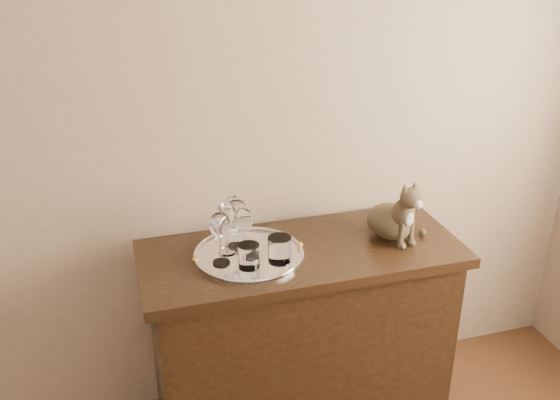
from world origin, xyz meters
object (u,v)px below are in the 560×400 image
at_px(tray, 249,255).
at_px(wine_glass_d, 244,231).
at_px(tumbler_a, 280,249).
at_px(tumbler_b, 249,256).
at_px(cat, 392,206).
at_px(sideboard, 300,342).
at_px(wine_glass_c, 220,238).
at_px(wine_glass_b, 235,222).
at_px(wine_glass_a, 226,228).

distance_m(tray, wine_glass_d, 0.10).
distance_m(tumbler_a, tumbler_b, 0.11).
bearing_deg(tumbler_b, tumbler_a, 3.56).
bearing_deg(wine_glass_d, tumbler_b, -92.95).
height_order(wine_glass_d, cat, cat).
height_order(sideboard, tumbler_a, tumbler_a).
relative_size(wine_glass_c, tumbler_a, 2.11).
bearing_deg(tray, tumbler_b, -103.28).
relative_size(wine_glass_d, tumbler_b, 2.10).
bearing_deg(cat, tumbler_a, 174.51).
bearing_deg(cat, tray, 165.13).
bearing_deg(tumbler_b, wine_glass_b, 94.81).
relative_size(tumbler_a, cat, 0.37).
bearing_deg(sideboard, cat, 0.23).
distance_m(wine_glass_a, wine_glass_d, 0.06).
xyz_separation_m(wine_glass_a, wine_glass_b, (0.04, 0.03, 0.01)).
bearing_deg(tray, tumbler_a, -39.39).
height_order(wine_glass_d, tumbler_b, wine_glass_d).
relative_size(tray, tumbler_b, 4.61).
bearing_deg(tumbler_a, wine_glass_b, 130.87).
bearing_deg(wine_glass_c, tray, 16.56).
distance_m(wine_glass_b, cat, 0.59).
distance_m(wine_glass_a, wine_glass_c, 0.08).
bearing_deg(wine_glass_a, tumbler_b, -67.81).
relative_size(wine_glass_d, cat, 0.71).
relative_size(wine_glass_b, wine_glass_c, 1.04).
xyz_separation_m(tray, wine_glass_a, (-0.07, 0.04, 0.10)).
bearing_deg(wine_glass_d, wine_glass_b, 107.50).
bearing_deg(tray, wine_glass_a, 149.60).
height_order(wine_glass_b, wine_glass_c, wine_glass_b).
bearing_deg(wine_glass_a, wine_glass_c, -116.53).
xyz_separation_m(tumbler_b, cat, (0.58, 0.08, 0.08)).
distance_m(wine_glass_c, tumbler_a, 0.21).
xyz_separation_m(wine_glass_c, wine_glass_d, (0.09, 0.04, -0.01)).
bearing_deg(tumbler_b, sideboard, 20.36).
height_order(sideboard, tumbler_b, tumbler_b).
height_order(tray, tumbler_b, tumbler_b).
relative_size(wine_glass_b, tumbler_a, 2.19).
height_order(sideboard, tray, tray).
bearing_deg(wine_glass_c, tumbler_b, -30.50).
relative_size(wine_glass_a, tumbler_a, 2.09).
distance_m(wine_glass_a, wine_glass_b, 0.05).
height_order(wine_glass_a, wine_glass_d, wine_glass_a).
height_order(tray, wine_glass_b, wine_glass_b).
bearing_deg(wine_glass_b, tray, -64.68).
distance_m(sideboard, wine_glass_a, 0.60).
distance_m(tray, tumbler_b, 0.10).
relative_size(sideboard, wine_glass_b, 5.77).
relative_size(wine_glass_a, wine_glass_d, 1.09).
distance_m(wine_glass_b, wine_glass_c, 0.13).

